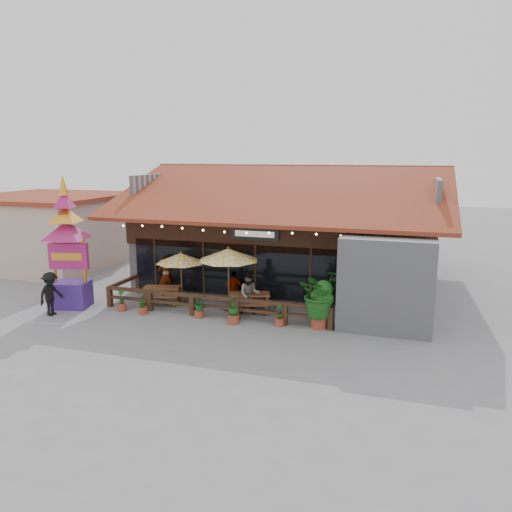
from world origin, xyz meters
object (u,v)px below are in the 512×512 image
(umbrella_right, at_px, (228,255))
(picnic_table_right, at_px, (250,299))
(thai_sign_tower, at_px, (67,234))
(picnic_table_left, at_px, (162,292))
(pedestrian, at_px, (51,294))
(tropical_plant, at_px, (320,294))
(umbrella_left, at_px, (181,258))

(umbrella_right, relative_size, picnic_table_right, 1.37)
(picnic_table_right, relative_size, thai_sign_tower, 0.34)
(picnic_table_left, bearing_deg, pedestrian, -140.59)
(picnic_table_left, distance_m, picnic_table_right, 4.15)
(umbrella_right, height_order, tropical_plant, umbrella_right)
(picnic_table_left, bearing_deg, umbrella_right, 0.09)
(umbrella_left, xyz_separation_m, tropical_plant, (6.52, -1.32, -0.72))
(thai_sign_tower, height_order, tropical_plant, thai_sign_tower)
(umbrella_left, height_order, umbrella_right, umbrella_right)
(umbrella_right, distance_m, pedestrian, 7.56)
(thai_sign_tower, xyz_separation_m, pedestrian, (-0.05, -1.22, -2.35))
(picnic_table_left, relative_size, picnic_table_right, 0.92)
(tropical_plant, bearing_deg, picnic_table_right, 161.25)
(umbrella_left, height_order, picnic_table_right, umbrella_left)
(umbrella_right, distance_m, tropical_plant, 4.41)
(thai_sign_tower, bearing_deg, umbrella_left, 24.52)
(picnic_table_left, relative_size, thai_sign_tower, 0.31)
(umbrella_right, bearing_deg, umbrella_left, 173.55)
(umbrella_left, distance_m, umbrella_right, 2.41)
(umbrella_left, bearing_deg, umbrella_right, -6.45)
(umbrella_left, height_order, picnic_table_left, umbrella_left)
(tropical_plant, bearing_deg, pedestrian, -170.18)
(picnic_table_left, height_order, picnic_table_right, picnic_table_right)
(umbrella_left, height_order, tropical_plant, umbrella_left)
(picnic_table_left, height_order, thai_sign_tower, thai_sign_tower)
(umbrella_left, bearing_deg, picnic_table_left, -162.00)
(umbrella_left, relative_size, picnic_table_left, 1.36)
(thai_sign_tower, bearing_deg, pedestrian, -92.29)
(picnic_table_right, bearing_deg, umbrella_left, 175.97)
(picnic_table_left, xyz_separation_m, pedestrian, (-3.58, -2.94, 0.41))
(umbrella_left, relative_size, tropical_plant, 1.10)
(picnic_table_left, bearing_deg, tropical_plant, -8.12)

